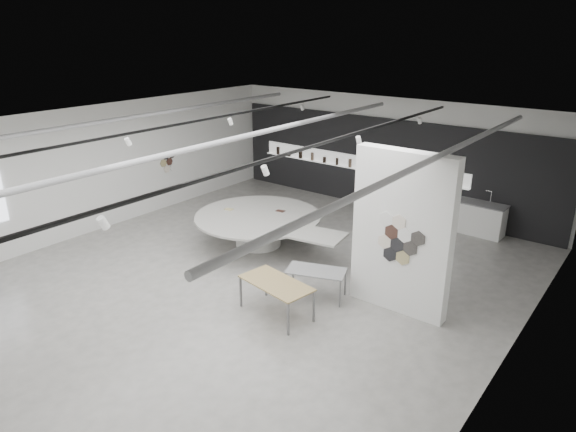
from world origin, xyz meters
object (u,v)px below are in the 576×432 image
Objects in this scene: partition_column at (402,234)px; sample_table_stone at (316,273)px; sample_table_wood at (276,285)px; display_island at (260,226)px; kitchen_counter at (476,218)px.

sample_table_stone is at bearing -157.84° from partition_column.
partition_column reaches higher than sample_table_wood.
partition_column is 2.04× the size of sample_table_wood.
partition_column is 2.90m from sample_table_wood.
display_island is at bearing 153.20° from sample_table_stone.
sample_table_wood is at bearing -136.72° from partition_column.
kitchen_counter reaches higher than sample_table_stone.
sample_table_wood is at bearing -102.48° from kitchen_counter.
sample_table_stone is (-1.71, -0.70, -1.17)m from partition_column.
kitchen_counter reaches higher than sample_table_wood.
kitchen_counter is at bearing 75.86° from sample_table_stone.
partition_column is at bearing -87.21° from kitchen_counter.
sample_table_stone is (2.99, -1.51, 0.04)m from display_island.
partition_column reaches higher than kitchen_counter.
sample_table_wood reaches higher than sample_table_stone.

